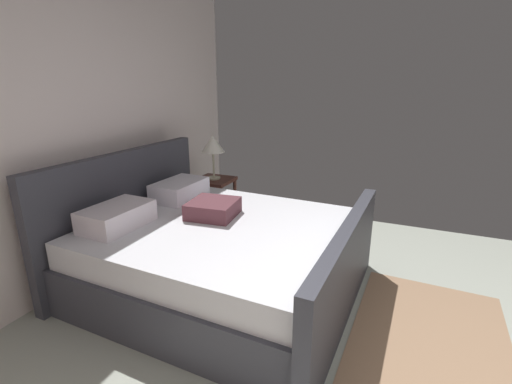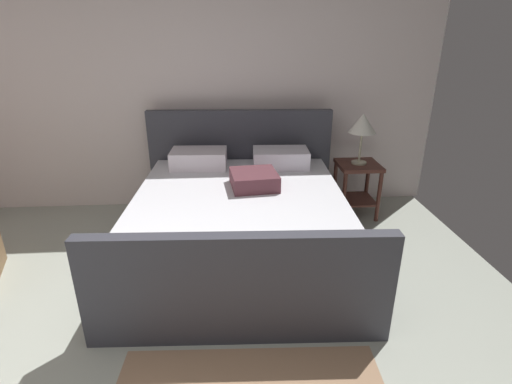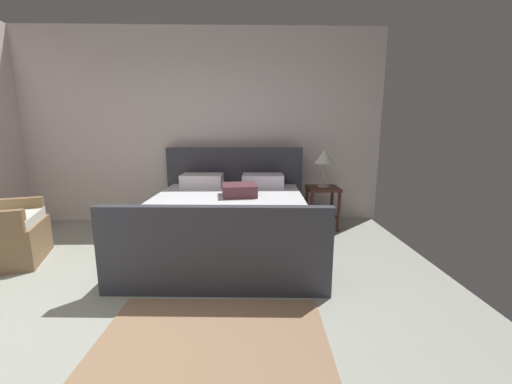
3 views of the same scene
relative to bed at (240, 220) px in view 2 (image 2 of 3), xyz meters
name	(u,v)px [view 2 (image 2 of 3)]	position (x,y,z in m)	size (l,w,h in m)	color
wall_back	(193,80)	(-0.46, 1.27, 1.08)	(5.44, 0.12, 2.86)	silver
bed	(240,220)	(0.00, 0.00, 0.00)	(2.07, 2.30, 1.14)	#373841
nightstand_right	(357,181)	(1.31, 0.76, 0.06)	(0.44, 0.44, 0.60)	#4A251D
table_lamp_right	(363,125)	(1.31, 0.76, 0.68)	(0.29, 0.29, 0.54)	#B7B293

